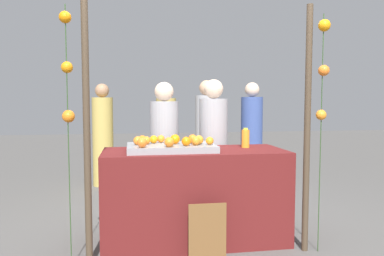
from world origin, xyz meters
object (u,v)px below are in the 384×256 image
chalkboard_sign (207,233)px  vendor_right (213,155)px  orange_1 (142,139)px  vendor_left (164,157)px  orange_0 (146,140)px  juice_bottle (245,138)px  stall_counter (195,195)px

chalkboard_sign → vendor_right: 1.23m
orange_1 → vendor_left: vendor_left is taller
orange_0 → orange_1: (-0.03, 0.13, -0.00)m
orange_0 → chalkboard_sign: (0.48, -0.51, -0.74)m
orange_1 → juice_bottle: bearing=-2.2°
chalkboard_sign → juice_bottle: bearing=49.2°
juice_bottle → vendor_right: bearing=114.0°
stall_counter → orange_1: 0.74m
juice_bottle → vendor_left: bearing=147.5°
orange_0 → vendor_right: bearing=36.9°
stall_counter → vendor_right: 0.74m
vendor_left → stall_counter: bearing=-68.4°
vendor_left → vendor_right: vendor_right is taller
orange_0 → juice_bottle: juice_bottle is taller
orange_1 → vendor_left: bearing=61.0°
orange_0 → vendor_right: (0.77, 0.58, -0.24)m
chalkboard_sign → vendor_left: size_ratio=0.33×
orange_0 → vendor_left: bearing=69.4°
stall_counter → vendor_right: (0.32, 0.60, 0.30)m
stall_counter → vendor_left: (-0.24, 0.60, 0.28)m
stall_counter → chalkboard_sign: stall_counter is taller
vendor_right → orange_0: bearing=-143.1°
stall_counter → orange_1: size_ratio=23.17×
stall_counter → vendor_left: vendor_left is taller
orange_1 → juice_bottle: size_ratio=0.38×
vendor_left → vendor_right: (0.56, -0.00, 0.02)m
stall_counter → juice_bottle: size_ratio=8.76×
vendor_right → chalkboard_sign: bearing=-105.1°
vendor_right → vendor_left: bearing=179.9°
stall_counter → juice_bottle: 0.76m
orange_1 → juice_bottle: juice_bottle is taller
vendor_left → orange_1: bearing=-119.0°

